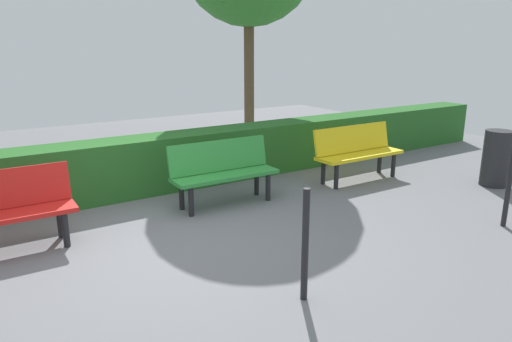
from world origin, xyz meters
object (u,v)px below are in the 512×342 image
at_px(bench_green, 223,170).
at_px(bench_red, 1,208).
at_px(bench_yellow, 357,150).
at_px(trash_bin, 496,158).

height_order(bench_green, bench_red, same).
xyz_separation_m(bench_yellow, bench_red, (5.04, -0.04, -0.00)).
relative_size(bench_yellow, bench_green, 1.05).
xyz_separation_m(bench_yellow, bench_green, (2.36, -0.13, -0.00)).
bearing_deg(bench_red, trash_bin, 168.18).
relative_size(bench_yellow, trash_bin, 1.80).
xyz_separation_m(bench_yellow, trash_bin, (-1.54, 1.41, -0.05)).
bearing_deg(bench_yellow, bench_green, -2.80).
bearing_deg(bench_green, bench_yellow, 177.80).
distance_m(bench_yellow, trash_bin, 2.09).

